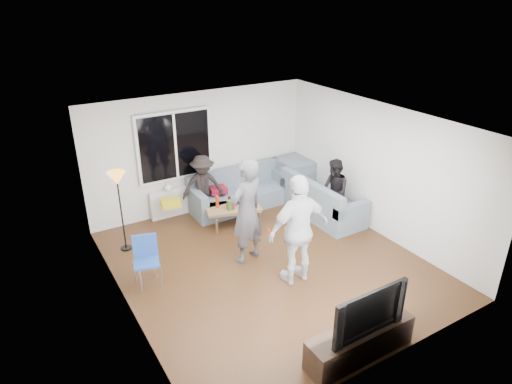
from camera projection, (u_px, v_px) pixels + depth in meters
floor at (268, 264)px, 8.11m from camera, size 5.00×5.50×0.04m
ceiling at (270, 121)px, 7.02m from camera, size 5.00×5.50×0.04m
wall_back at (200, 151)px, 9.73m from camera, size 5.00×0.04×2.60m
wall_front at (394, 282)px, 5.41m from camera, size 5.00×0.04×2.60m
wall_left at (120, 237)px, 6.38m from camera, size 0.04×5.50×2.60m
wall_right at (378, 169)px, 8.75m from camera, size 0.04×5.50×2.60m
window_frame at (175, 146)px, 9.28m from camera, size 1.62×0.06×1.47m
window_glass at (175, 146)px, 9.25m from camera, size 1.50×0.02×1.35m
window_mullion at (176, 146)px, 9.24m from camera, size 0.05×0.03×1.35m
radiator at (180, 201)px, 9.76m from camera, size 1.30×0.12×0.62m
potted_plant at (202, 175)px, 9.79m from camera, size 0.25×0.23×0.38m
vase at (168, 187)px, 9.46m from camera, size 0.20×0.20×0.17m
sofa_back_section at (241, 189)px, 10.03m from camera, size 2.30×0.85×0.85m
sofa_right_section at (323, 197)px, 9.66m from camera, size 2.00×0.85×0.85m
sofa_corner at (297, 176)px, 10.75m from camera, size 0.85×0.85×0.85m
cushion_yellow at (171, 203)px, 9.21m from camera, size 0.43×0.39×0.14m
cushion_red at (218, 190)px, 9.79m from camera, size 0.40×0.34×0.13m
coffee_table at (233, 215)px, 9.39m from camera, size 1.23×0.89×0.40m
pitcher at (231, 205)px, 9.18m from camera, size 0.17×0.17×0.17m
side_chair at (147, 263)px, 7.35m from camera, size 0.49×0.49×0.86m
floor_lamp at (121, 212)px, 8.23m from camera, size 0.32×0.32×1.56m
player_left at (247, 211)px, 7.85m from camera, size 0.81×0.64×1.93m
player_right at (299, 230)px, 7.28m from camera, size 1.13×0.50×1.90m
spectator_right at (334, 192)px, 9.29m from camera, size 0.70×0.80×1.37m
spectator_back at (203, 186)px, 9.53m from camera, size 1.00×0.76×1.38m
tv_console at (360, 342)px, 5.99m from camera, size 1.60×0.40×0.44m
television at (364, 308)px, 5.77m from camera, size 1.17×0.15×0.67m
bottle_d at (242, 200)px, 9.26m from camera, size 0.07×0.07×0.28m
bottle_b at (229, 205)px, 9.09m from camera, size 0.08×0.08×0.22m
bottle_a at (217, 202)px, 9.23m from camera, size 0.07×0.07×0.25m
bottle_e at (244, 195)px, 9.53m from camera, size 0.07×0.07×0.23m
bottle_c at (229, 200)px, 9.38m from camera, size 0.07×0.07×0.17m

